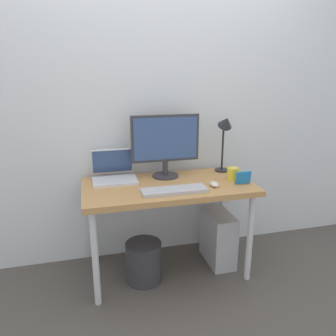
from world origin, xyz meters
TOP-DOWN VIEW (x-y plane):
  - ground_plane at (0.00, 0.00)m, footprint 6.00×6.00m
  - back_wall at (0.00, 0.37)m, footprint 4.40×0.04m
  - desk at (0.00, 0.00)m, footprint 1.20×0.61m
  - monitor at (0.02, 0.17)m, footprint 0.51×0.20m
  - laptop at (-0.36, 0.20)m, footprint 0.32×0.29m
  - desk_lamp at (0.50, 0.18)m, footprint 0.11×0.16m
  - keyboard at (-0.00, -0.17)m, footprint 0.44×0.14m
  - mouse at (0.30, -0.13)m, footprint 0.06×0.09m
  - coffee_mug at (0.49, -0.02)m, footprint 0.12×0.08m
  - photo_frame at (0.52, -0.13)m, footprint 0.11×0.03m
  - computer_tower at (0.42, 0.03)m, footprint 0.18×0.36m
  - wastebasket at (-0.20, -0.07)m, footprint 0.26×0.26m

SIDE VIEW (x-z plane):
  - ground_plane at x=0.00m, z-range 0.00..0.00m
  - wastebasket at x=-0.20m, z-range 0.00..0.30m
  - computer_tower at x=0.42m, z-range 0.00..0.42m
  - desk at x=0.00m, z-range 0.28..0.99m
  - keyboard at x=0.00m, z-range 0.71..0.73m
  - mouse at x=0.30m, z-range 0.71..0.74m
  - coffee_mug at x=0.49m, z-range 0.71..0.80m
  - photo_frame at x=0.52m, z-range 0.71..0.80m
  - laptop at x=-0.36m, z-range 0.65..0.88m
  - monitor at x=0.02m, z-range 0.74..1.21m
  - desk_lamp at x=0.50m, z-range 0.81..1.27m
  - back_wall at x=0.00m, z-range 0.00..2.60m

